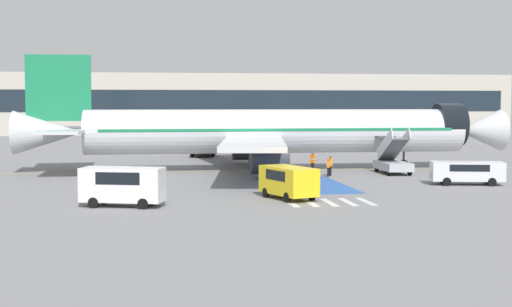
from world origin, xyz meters
TOP-DOWN VIEW (x-y plane):
  - ground_plane at (0.00, 0.00)m, footprint 600.00×600.00m
  - apron_leadline_yellow at (-0.35, 1.00)m, footprint 78.76×1.50m
  - apron_stand_patch_blue at (-0.35, -10.96)m, footprint 6.01×11.65m
  - apron_walkway_bar_0 at (-3.35, -20.52)m, footprint 0.44×3.60m
  - apron_walkway_bar_1 at (-2.15, -20.52)m, footprint 0.44×3.60m
  - apron_walkway_bar_2 at (-0.95, -20.52)m, footprint 0.44×3.60m
  - apron_walkway_bar_3 at (0.25, -20.52)m, footprint 0.44×3.60m
  - apron_walkway_bar_4 at (1.45, -20.52)m, footprint 0.44×3.60m
  - airliner at (-0.96, 1.01)m, footprint 45.26×33.98m
  - boarding_stairs_forward at (9.13, -3.72)m, footprint 2.28×5.26m
  - fuel_tanker at (-5.50, 20.55)m, footprint 3.85×9.07m
  - service_van_0 at (-3.17, -18.63)m, footprint 3.36×4.76m
  - service_van_1 at (-13.63, -20.40)m, footprint 5.22×3.19m
  - service_van_2 at (11.79, -12.77)m, footprint 5.63×3.04m
  - baggage_cart at (-12.46, -6.19)m, footprint 2.99×2.47m
  - ground_crew_0 at (3.27, -4.61)m, footprint 0.26×0.45m
  - ground_crew_1 at (2.25, -2.32)m, footprint 0.47×0.47m
  - ground_crew_2 at (2.85, -5.53)m, footprint 0.39×0.49m
  - terminal_building at (3.97, 81.61)m, footprint 118.00×12.10m

SIDE VIEW (x-z plane):
  - ground_plane at x=0.00m, z-range 0.00..0.00m
  - apron_leadline_yellow at x=-0.35m, z-range 0.00..0.01m
  - apron_stand_patch_blue at x=-0.35m, z-range 0.00..0.01m
  - apron_walkway_bar_0 at x=-3.35m, z-range 0.00..0.01m
  - apron_walkway_bar_1 at x=-2.15m, z-range 0.00..0.01m
  - apron_walkway_bar_2 at x=-0.95m, z-range 0.00..0.01m
  - apron_walkway_bar_3 at x=0.25m, z-range 0.00..0.01m
  - apron_walkway_bar_4 at x=1.45m, z-range 0.00..0.01m
  - baggage_cart at x=-12.46m, z-range -0.18..0.69m
  - ground_crew_2 at x=2.85m, z-range 0.11..1.71m
  - ground_crew_0 at x=3.27m, z-range 0.13..1.82m
  - boarding_stairs_forward at x=9.13m, z-range -1.03..3.02m
  - service_van_2 at x=11.79m, z-range 0.20..1.95m
  - ground_crew_1 at x=2.25m, z-range 0.15..2.02m
  - service_van_0 at x=-3.17m, z-range 0.21..2.30m
  - service_van_1 at x=-13.63m, z-range 0.22..2.57m
  - fuel_tanker at x=-5.50m, z-range 0.00..3.23m
  - airliner at x=-0.96m, z-range -1.66..8.76m
  - terminal_building at x=3.97m, z-range 0.00..12.01m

